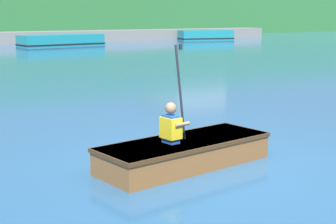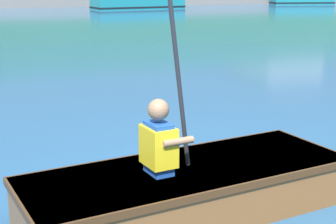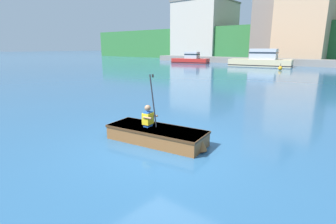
{
  "view_description": "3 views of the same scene",
  "coord_description": "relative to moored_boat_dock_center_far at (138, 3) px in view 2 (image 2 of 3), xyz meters",
  "views": [
    {
      "loc": [
        -4.42,
        -6.17,
        2.28
      ],
      "look_at": [
        -0.38,
        0.73,
        0.76
      ],
      "focal_mm": 55.0,
      "sensor_mm": 36.0,
      "label": 1
    },
    {
      "loc": [
        -1.86,
        -3.47,
        1.9
      ],
      "look_at": [
        -0.38,
        0.73,
        0.76
      ],
      "focal_mm": 55.0,
      "sensor_mm": 36.0,
      "label": 2
    },
    {
      "loc": [
        4.2,
        -4.8,
        2.55
      ],
      "look_at": [
        -0.38,
        0.73,
        0.76
      ],
      "focal_mm": 28.0,
      "sensor_mm": 36.0,
      "label": 3
    }
  ],
  "objects": [
    {
      "name": "moored_boat_dock_center_far",
      "position": [
        0.0,
        0.0,
        0.0
      ],
      "size": [
        6.31,
        2.89,
        0.81
      ],
      "color": "#197A84",
      "rests_on": "ground"
    },
    {
      "name": "rowboat_foreground",
      "position": [
        -8.24,
        -30.0,
        -0.15
      ],
      "size": [
        2.94,
        1.43,
        0.41
      ],
      "color": "brown",
      "rests_on": "ground"
    },
    {
      "name": "ground_plane",
      "position": [
        -7.91,
        -30.24,
        -0.38
      ],
      "size": [
        300.0,
        300.0,
        0.0
      ],
      "primitive_type": "plane",
      "color": "#28567F"
    },
    {
      "name": "person_paddler",
      "position": [
        -8.54,
        -30.05,
        0.31
      ],
      "size": [
        0.41,
        0.39,
        1.45
      ],
      "color": "#1E4CA5",
      "rests_on": "rowboat_foreground"
    },
    {
      "name": "marina_dock",
      "position": [
        -7.91,
        4.78,
        0.07
      ],
      "size": [
        59.68,
        2.4,
        0.9
      ],
      "color": "slate",
      "rests_on": "ground"
    }
  ]
}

